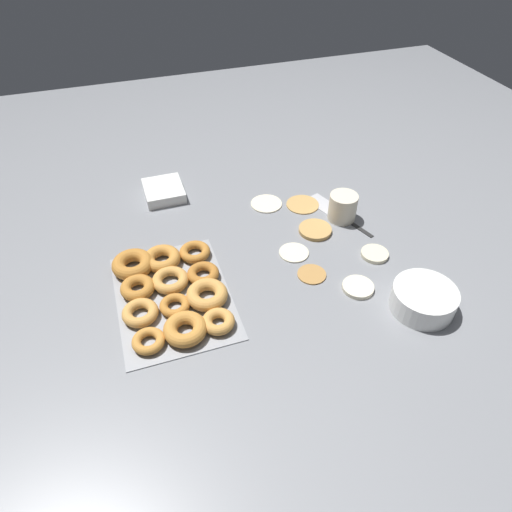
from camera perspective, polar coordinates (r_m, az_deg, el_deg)
The scene contains 13 objects.
ground_plane at distance 1.39m, azimuth 4.35°, elevation 1.03°, with size 3.00×3.00×0.00m, color gray.
pancake_0 at distance 1.40m, azimuth 14.61°, elevation 0.26°, with size 0.08×0.08×0.01m, color beige.
pancake_1 at distance 1.29m, azimuth 12.63°, elevation -3.83°, with size 0.09×0.09×0.01m, color beige.
pancake_2 at distance 1.56m, azimuth 1.31°, elevation 6.62°, with size 0.11×0.11×0.01m, color beige.
pancake_3 at distance 1.30m, azimuth 6.99°, elevation -2.21°, with size 0.08×0.08×0.01m, color #B27F42.
pancake_4 at distance 1.56m, azimuth 5.85°, elevation 6.48°, with size 0.11×0.11×0.01m, color tan.
pancake_5 at distance 1.45m, azimuth 7.40°, elevation 3.26°, with size 0.10×0.10×0.01m, color tan.
pancake_6 at distance 1.37m, azimuth 4.69°, elevation 0.48°, with size 0.09×0.09×0.01m, color beige.
donut_tray at distance 1.25m, azimuth -10.60°, elevation -4.13°, with size 0.41×0.30×0.04m.
batter_bowl at distance 1.27m, azimuth 20.19°, elevation -5.09°, with size 0.17×0.17×0.06m.
container_stack at distance 1.63m, azimuth -11.45°, elevation 7.98°, with size 0.15×0.13×0.04m.
paper_cup at distance 1.50m, azimuth 10.78°, elevation 6.02°, with size 0.09×0.09×0.09m.
spatula at distance 1.56m, azimuth 9.25°, elevation 5.85°, with size 0.28×0.13×0.01m.
Camera 1 is at (0.96, -0.43, 0.91)m, focal length 32.00 mm.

